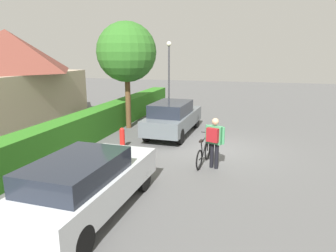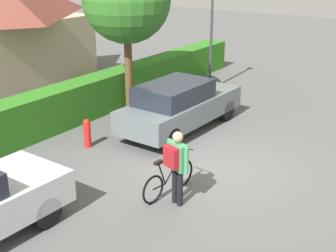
# 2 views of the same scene
# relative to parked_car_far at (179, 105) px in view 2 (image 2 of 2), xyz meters

# --- Properties ---
(ground_plane) EXTENTS (60.00, 60.00, 0.00)m
(ground_plane) POSITION_rel_parked_car_far_xyz_m (-1.73, -2.08, -0.80)
(ground_plane) COLOR #545454
(hedge_row) EXTENTS (19.39, 0.90, 1.24)m
(hedge_row) POSITION_rel_parked_car_far_xyz_m (-1.73, 3.18, -0.18)
(hedge_row) COLOR #2C701D
(hedge_row) RESTS_ON ground
(parked_car_far) EXTENTS (4.48, 1.77, 1.53)m
(parked_car_far) POSITION_rel_parked_car_far_xyz_m (0.00, 0.00, 0.00)
(parked_car_far) COLOR slate
(parked_car_far) RESTS_ON ground
(bicycle) EXTENTS (1.69, 0.50, 0.98)m
(bicycle) POSITION_rel_parked_car_far_xyz_m (-3.47, -2.00, -0.42)
(bicycle) COLOR black
(bicycle) RESTS_ON ground
(person_rider) EXTENTS (0.46, 0.64, 1.65)m
(person_rider) POSITION_rel_parked_car_far_xyz_m (-3.74, -2.37, 0.20)
(person_rider) COLOR black
(person_rider) RESTS_ON ground
(street_lamp) EXTENTS (0.28, 0.28, 4.30)m
(street_lamp) POSITION_rel_parked_car_far_xyz_m (4.33, 1.43, 1.97)
(street_lamp) COLOR #38383D
(street_lamp) RESTS_ON ground
(fire_hydrant) EXTENTS (0.20, 0.20, 0.81)m
(fire_hydrant) POSITION_rel_parked_car_far_xyz_m (-2.52, 1.38, -0.39)
(fire_hydrant) COLOR red
(fire_hydrant) RESTS_ON ground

